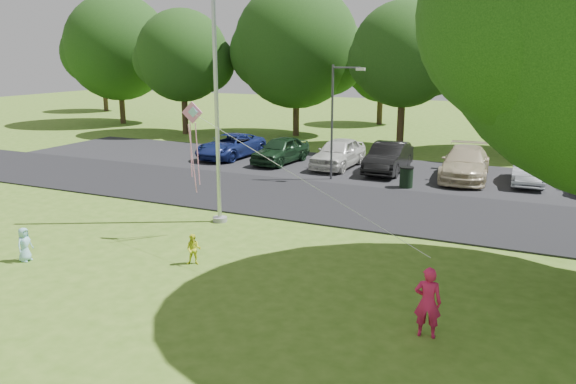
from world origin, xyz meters
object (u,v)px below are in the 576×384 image
at_px(kite, 197,128).
at_px(woman, 428,302).
at_px(flagpole, 216,101).
at_px(child_blue, 24,244).
at_px(street_lamp, 337,112).
at_px(child_yellow, 194,249).
at_px(trash_can, 406,178).

bearing_deg(kite, woman, -33.28).
distance_m(flagpole, child_blue, 7.30).
xyz_separation_m(street_lamp, child_blue, (-4.39, -13.31, -2.64)).
relative_size(flagpole, street_lamp, 1.92).
distance_m(woman, child_yellow, 6.81).
bearing_deg(trash_can, woman, -75.03).
distance_m(flagpole, child_yellow, 5.53).
bearing_deg(kite, child_blue, -142.57).
distance_m(trash_can, child_yellow, 11.78).
bearing_deg(kite, flagpole, 93.57).
bearing_deg(street_lamp, child_yellow, -98.92).
bearing_deg(child_yellow, flagpole, 89.74).
distance_m(flagpole, woman, 10.25).
height_order(street_lamp, woman, street_lamp).
height_order(flagpole, street_lamp, flagpole).
bearing_deg(child_yellow, street_lamp, 68.58).
xyz_separation_m(trash_can, child_blue, (-7.70, -13.09, 0.01)).
xyz_separation_m(child_yellow, kite, (-1.05, 1.93, 3.06)).
relative_size(child_yellow, kite, 0.11).
bearing_deg(trash_can, flagpole, -122.22).
bearing_deg(flagpole, woman, -32.56).
distance_m(street_lamp, child_yellow, 11.85).
bearing_deg(flagpole, kite, -76.56).
relative_size(woman, kite, 0.18).
bearing_deg(child_blue, child_yellow, -71.70).
xyz_separation_m(child_yellow, child_blue, (-4.45, -1.76, 0.05)).
xyz_separation_m(street_lamp, woman, (6.71, -12.95, -2.37)).
relative_size(trash_can, child_yellow, 1.10).
bearing_deg(child_yellow, child_blue, 179.91).
bearing_deg(flagpole, street_lamp, 79.51).
bearing_deg(woman, street_lamp, -69.20).
relative_size(woman, child_yellow, 1.75).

